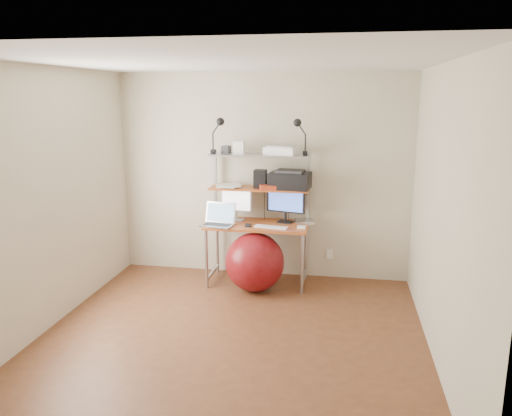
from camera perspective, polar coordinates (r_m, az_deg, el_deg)
The scene contains 20 objects.
room at distance 4.41m, azimuth -2.99°, elevation -0.03°, with size 3.60×3.60×3.60m.
computer_desk at distance 5.91m, azimuth 0.27°, elevation 0.37°, with size 1.20×0.60×1.57m.
wall_outlet at distance 6.28m, azimuth 8.40°, elevation -5.22°, with size 0.08×0.01×0.12m, color white.
monitor_silver at distance 6.01m, azimuth -2.27°, elevation 0.71°, with size 0.39×0.16×0.43m.
monitor_black at distance 5.93m, azimuth 3.40°, elevation 0.62°, with size 0.47×0.18×0.48m.
laptop at distance 5.85m, azimuth -4.25°, elevation -1.41°, with size 0.42×0.36×0.32m.
keyboard at distance 5.73m, azimuth 1.70°, elevation -2.18°, with size 0.39×0.11×0.01m, color white.
mouse at distance 5.72m, azimuth 5.22°, elevation -2.19°, with size 0.10×0.06×0.03m, color white.
mac_mini at distance 5.95m, azimuth 5.50°, elevation -1.54°, with size 0.20×0.20×0.04m, color #B9B9BE.
phone at distance 5.81m, azimuth -0.92°, elevation -1.99°, with size 0.07×0.14×0.01m, color black.
printer at distance 5.87m, azimuth 3.90°, elevation 3.23°, with size 0.50×0.37×0.22m.
nas_cube at distance 5.92m, azimuth 0.49°, elevation 3.36°, with size 0.14×0.14×0.21m, color black.
red_box at distance 5.81m, azimuth 1.37°, elevation 2.37°, with size 0.18×0.12×0.05m, color #C13C1E.
scanner at distance 5.84m, azimuth 2.93°, elevation 6.60°, with size 0.42×0.33×0.10m.
box_white at distance 5.91m, azimuth -1.94°, elevation 6.93°, with size 0.12×0.10×0.15m, color white.
box_grey at distance 5.95m, azimuth -3.42°, elevation 6.69°, with size 0.09×0.09×0.09m, color #2D2D30.
clip_lamp_left at distance 5.87m, azimuth -4.27°, elevation 9.16°, with size 0.17×0.09×0.42m.
clip_lamp_right at distance 5.74m, azimuth 4.95°, elevation 9.02°, with size 0.17×0.09×0.42m.
exercise_ball at distance 5.79m, azimuth -0.15°, elevation -6.20°, with size 0.68×0.68×0.68m, color maroon.
paper_stack at distance 6.02m, azimuth -3.13°, elevation 2.57°, with size 0.37×0.37×0.02m.
Camera 1 is at (0.96, -4.19, 2.23)m, focal length 35.00 mm.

